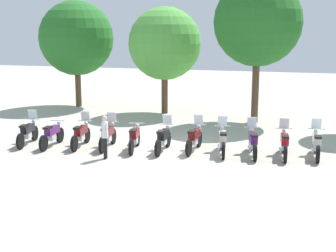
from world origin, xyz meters
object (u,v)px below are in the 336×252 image
(motorcycle_2, at_px, (81,134))
(motorcycle_9, at_px, (284,143))
(motorcycle_1, at_px, (52,134))
(motorcycle_0, at_px, (28,132))
(motorcycle_3, at_px, (108,135))
(motorcycle_8, at_px, (253,142))
(tree_2, at_px, (258,23))
(motorcycle_7, at_px, (223,140))
(motorcycle_4, at_px, (135,138))
(motorcycle_5, at_px, (163,138))
(motorcycle_6, at_px, (194,138))
(motorcycle_10, at_px, (316,144))
(person_0, at_px, (105,134))
(tree_1, at_px, (165,44))
(tree_0, at_px, (76,38))

(motorcycle_2, relative_size, motorcycle_9, 1.00)
(motorcycle_1, relative_size, motorcycle_2, 1.00)
(motorcycle_0, xyz_separation_m, motorcycle_1, (1.14, 0.01, -0.01))
(motorcycle_3, distance_m, motorcycle_8, 5.70)
(tree_2, bearing_deg, motorcycle_7, -91.95)
(motorcycle_4, distance_m, motorcycle_5, 1.15)
(motorcycle_4, height_order, motorcycle_6, motorcycle_6)
(motorcycle_4, relative_size, motorcycle_9, 0.99)
(motorcycle_8, bearing_deg, tree_2, -6.35)
(motorcycle_10, height_order, tree_2, tree_2)
(motorcycle_0, bearing_deg, tree_2, -59.20)
(motorcycle_1, xyz_separation_m, person_0, (2.87, -1.01, 0.43))
(motorcycle_6, distance_m, tree_1, 9.48)
(motorcycle_8, relative_size, tree_1, 0.36)
(motorcycle_10, bearing_deg, motorcycle_2, 93.16)
(motorcycle_8, relative_size, tree_2, 0.30)
(motorcycle_3, height_order, motorcycle_4, motorcycle_3)
(motorcycle_1, xyz_separation_m, tree_2, (7.02, 7.95, 4.54))
(motorcycle_2, relative_size, motorcycle_3, 1.00)
(motorcycle_8, height_order, tree_1, tree_1)
(motorcycle_7, bearing_deg, motorcycle_10, -94.35)
(motorcycle_5, height_order, tree_1, tree_1)
(motorcycle_4, bearing_deg, motorcycle_8, -94.93)
(motorcycle_2, height_order, motorcycle_9, same)
(motorcycle_2, xyz_separation_m, motorcycle_8, (6.79, 0.80, 0.00))
(motorcycle_6, xyz_separation_m, motorcycle_8, (2.26, 0.06, 0.00))
(motorcycle_4, relative_size, tree_1, 0.36)
(motorcycle_0, height_order, motorcycle_4, motorcycle_0)
(motorcycle_8, bearing_deg, tree_0, 40.73)
(motorcycle_0, relative_size, motorcycle_6, 0.98)
(motorcycle_4, bearing_deg, motorcycle_3, 78.84)
(motorcycle_6, relative_size, tree_2, 0.30)
(motorcycle_9, bearing_deg, tree_1, 35.81)
(motorcycle_10, bearing_deg, motorcycle_0, 93.32)
(motorcycle_6, distance_m, motorcycle_7, 1.12)
(motorcycle_1, xyz_separation_m, motorcycle_9, (9.06, 1.31, 0.01))
(motorcycle_0, height_order, motorcycle_6, same)
(motorcycle_5, xyz_separation_m, motorcycle_10, (5.66, 0.94, 0.00))
(motorcycle_4, xyz_separation_m, person_0, (-0.53, -1.52, 0.43))
(motorcycle_9, distance_m, tree_1, 11.15)
(motorcycle_1, xyz_separation_m, motorcycle_7, (6.79, 1.05, 0.01))
(motorcycle_1, distance_m, motorcycle_6, 5.77)
(motorcycle_6, relative_size, motorcycle_8, 1.02)
(motorcycle_9, relative_size, tree_2, 0.30)
(motorcycle_9, bearing_deg, motorcycle_3, 89.31)
(motorcycle_3, height_order, tree_0, tree_0)
(motorcycle_5, distance_m, motorcycle_8, 3.42)
(motorcycle_4, xyz_separation_m, motorcycle_5, (1.14, 0.17, 0.01))
(motorcycle_2, xyz_separation_m, motorcycle_9, (7.93, 0.97, 0.00))
(motorcycle_2, bearing_deg, motorcycle_7, -92.69)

